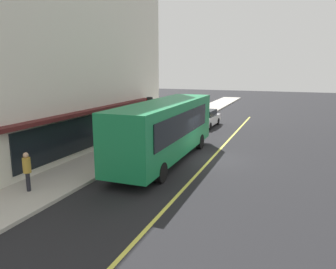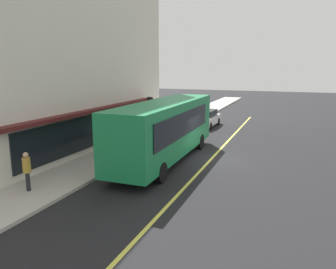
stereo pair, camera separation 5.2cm
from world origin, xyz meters
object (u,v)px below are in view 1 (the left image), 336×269
at_px(traffic_light, 150,109).
at_px(pedestrian_near_storefront, 175,117).
at_px(pedestrian_by_curb, 27,168).
at_px(bus, 166,128).
at_px(pedestrian_mid_block, 185,112).
at_px(car_white, 205,118).

height_order(traffic_light, pedestrian_near_storefront, traffic_light).
bearing_deg(pedestrian_by_curb, traffic_light, -5.01).
bearing_deg(bus, pedestrian_near_storefront, 16.56).
bearing_deg(pedestrian_mid_block, pedestrian_near_storefront, 177.19).
distance_m(pedestrian_by_curb, pedestrian_near_storefront, 16.56).
bearing_deg(pedestrian_near_storefront, pedestrian_mid_block, -2.81).
bearing_deg(pedestrian_mid_block, traffic_light, -179.95).
relative_size(pedestrian_mid_block, pedestrian_near_storefront, 1.15).
height_order(pedestrian_mid_block, pedestrian_near_storefront, pedestrian_mid_block).
distance_m(bus, pedestrian_near_storefront, 10.02).
height_order(car_white, pedestrian_near_storefront, pedestrian_near_storefront).
bearing_deg(car_white, bus, -176.48).
height_order(bus, pedestrian_by_curb, bus).
relative_size(bus, pedestrian_mid_block, 5.98).
distance_m(traffic_light, pedestrian_by_curb, 10.93).
xyz_separation_m(bus, pedestrian_by_curb, (-6.97, 3.67, -0.80)).
distance_m(traffic_light, pedestrian_mid_block, 8.20).
xyz_separation_m(bus, pedestrian_near_storefront, (9.57, 2.84, -0.87)).
relative_size(pedestrian_by_curb, pedestrian_mid_block, 0.93).
xyz_separation_m(pedestrian_by_curb, pedestrian_near_storefront, (16.54, -0.82, -0.07)).
xyz_separation_m(traffic_light, pedestrian_near_storefront, (5.74, 0.12, -1.42)).
relative_size(traffic_light, car_white, 0.73).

